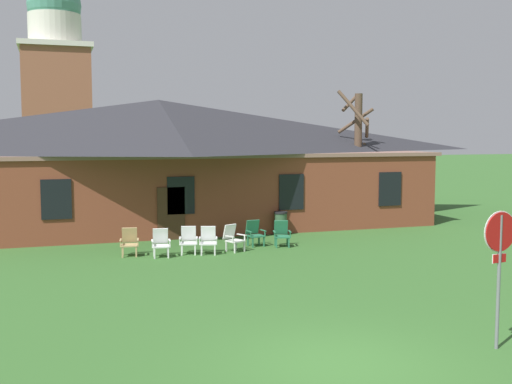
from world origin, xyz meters
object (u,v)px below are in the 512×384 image
Objects in this scene: lawn_chair_by_porch at (129,241)px; lawn_chair_near_door at (161,242)px; lawn_chair_under_eave at (282,233)px; trash_bin at (281,223)px; lawn_chair_middle at (208,240)px; lawn_chair_left_end at (188,240)px; lawn_chair_right_end at (233,237)px; lawn_chair_far_side at (255,232)px; stop_sign at (500,251)px.

lawn_chair_near_door is at bearing -27.59° from lawn_chair_by_porch.
trash_bin is (0.89, 2.45, -0.00)m from lawn_chair_under_eave.
lawn_chair_middle is at bearing -142.15° from trash_bin.
lawn_chair_near_door and lawn_chair_left_end have the same top height.
lawn_chair_right_end and lawn_chair_far_side have the same top height.
lawn_chair_left_end is 1.00× the size of lawn_chair_far_side.
trash_bin is (3.84, 2.98, -0.00)m from lawn_chair_middle.
lawn_chair_right_end is at bearing -5.23° from lawn_chair_by_porch.
trash_bin is (2.88, 2.80, -0.00)m from lawn_chair_right_end.
stop_sign is 14.31m from trash_bin.
lawn_chair_right_end is (-2.02, 11.41, -1.42)m from stop_sign.
lawn_chair_under_eave is (1.99, 0.36, 0.00)m from lawn_chair_right_end.
stop_sign is 2.83× the size of lawn_chair_left_end.
lawn_chair_by_porch is 1.00× the size of lawn_chair_left_end.
lawn_chair_far_side is (-0.94, 12.22, -1.42)m from stop_sign.
lawn_chair_near_door is 1.00× the size of lawn_chair_middle.
lawn_chair_left_end is at bearing -8.08° from lawn_chair_by_porch.
lawn_chair_middle is 4.86m from trash_bin.
stop_sign reaches higher than lawn_chair_under_eave.
lawn_chair_under_eave is at bearing -109.96° from trash_bin.
lawn_chair_near_door is 0.98× the size of trash_bin.
trash_bin is (5.51, 2.99, -0.00)m from lawn_chair_near_door.
lawn_chair_middle is at bearing -18.85° from lawn_chair_left_end.
lawn_chair_near_door is at bearing -151.50° from trash_bin.
lawn_chair_by_porch is at bearing -159.17° from trash_bin.
lawn_chair_near_door is at bearing -175.93° from lawn_chair_right_end.
lawn_chair_far_side is (1.08, 0.81, 0.00)m from lawn_chair_right_end.
lawn_chair_far_side is at bearing 94.40° from stop_sign.
lawn_chair_far_side is 2.69m from trash_bin.
trash_bin is at bearing 70.04° from lawn_chair_under_eave.
stop_sign reaches higher than lawn_chair_middle.
lawn_chair_middle is at bearing -10.81° from lawn_chair_by_porch.
lawn_chair_middle is at bearing 0.33° from lawn_chair_near_door.
lawn_chair_near_door is 1.00× the size of lawn_chair_right_end.
lawn_chair_by_porch is at bearing 174.77° from lawn_chair_right_end.
lawn_chair_by_porch is 3.63m from lawn_chair_right_end.
trash_bin reaches higher than lawn_chair_under_eave.
lawn_chair_near_door and lawn_chair_middle have the same top height.
lawn_chair_middle is 0.97m from lawn_chair_right_end.
stop_sign is 2.83× the size of lawn_chair_near_door.
trash_bin is at bearing 47.91° from lawn_chair_far_side.
lawn_chair_left_end is at bearing 161.15° from lawn_chair_middle.
lawn_chair_middle is 0.98× the size of trash_bin.
lawn_chair_by_porch is 0.98× the size of trash_bin.
lawn_chair_right_end is (1.61, -0.05, 0.00)m from lawn_chair_left_end.
lawn_chair_middle is 1.00× the size of lawn_chair_under_eave.
lawn_chair_right_end is 1.35m from lawn_chair_far_side.
lawn_chair_under_eave is at bearing 10.27° from lawn_chair_middle.
lawn_chair_near_door is (0.99, -0.52, 0.00)m from lawn_chair_by_porch.
lawn_chair_middle is at bearing -169.52° from lawn_chair_right_end.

